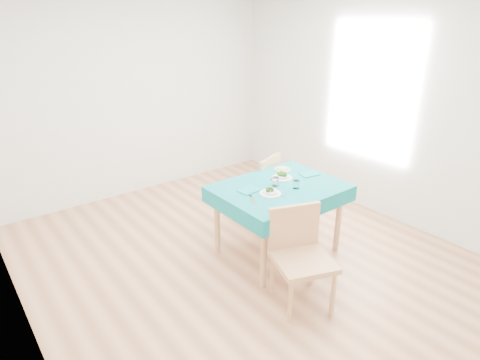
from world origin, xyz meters
TOP-DOWN VIEW (x-y plane):
  - room_shell at (0.00, 0.00)m, footprint 4.02×4.52m
  - table at (0.35, -0.20)m, footprint 1.24×0.94m
  - chair_near at (-0.05, -0.94)m, footprint 0.62×0.65m
  - chair_far at (0.62, 0.51)m, footprint 0.57×0.60m
  - bowl_near at (0.15, -0.28)m, footprint 0.21×0.21m
  - bowl_far at (0.51, -0.06)m, footprint 0.22×0.22m
  - fork_near at (-0.07, -0.28)m, footprint 0.11×0.19m
  - knife_near at (0.21, -0.33)m, footprint 0.06×0.18m
  - fork_far at (0.37, -0.10)m, footprint 0.08×0.18m
  - knife_far at (0.80, -0.14)m, footprint 0.04×0.20m
  - napkin_near at (0.04, -0.10)m, footprint 0.21×0.15m
  - napkin_far at (0.82, -0.16)m, footprint 0.22×0.17m
  - tumbler_center at (0.33, -0.16)m, footprint 0.07×0.07m
  - tumbler_side at (0.44, -0.33)m, footprint 0.06×0.06m
  - side_plate at (0.69, 0.13)m, footprint 0.18×0.18m
  - bread_slice at (0.69, 0.13)m, footprint 0.10×0.10m

SIDE VIEW (x-z plane):
  - table at x=0.35m, z-range 0.00..0.76m
  - chair_far at x=0.62m, z-range 0.00..1.09m
  - chair_near at x=-0.05m, z-range 0.00..1.17m
  - knife_near at x=0.21m, z-range 0.76..0.76m
  - knife_far at x=0.80m, z-range 0.76..0.76m
  - fork_far at x=0.37m, z-range 0.76..0.76m
  - fork_near at x=-0.07m, z-range 0.76..0.76m
  - side_plate at x=0.69m, z-range 0.76..0.77m
  - napkin_far at x=0.82m, z-range 0.76..0.77m
  - napkin_near at x=0.04m, z-range 0.76..0.77m
  - bread_slice at x=0.69m, z-range 0.77..0.78m
  - bowl_near at x=0.15m, z-range 0.76..0.82m
  - bowl_far at x=0.51m, z-range 0.76..0.82m
  - tumbler_side at x=0.44m, z-range 0.76..0.84m
  - tumbler_center at x=0.33m, z-range 0.76..0.85m
  - room_shell at x=0.00m, z-range -0.02..2.71m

